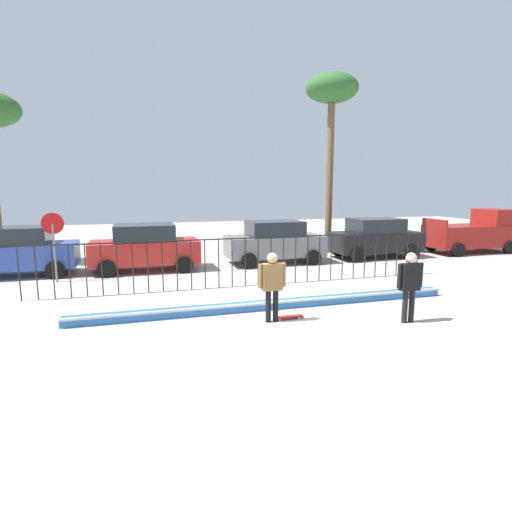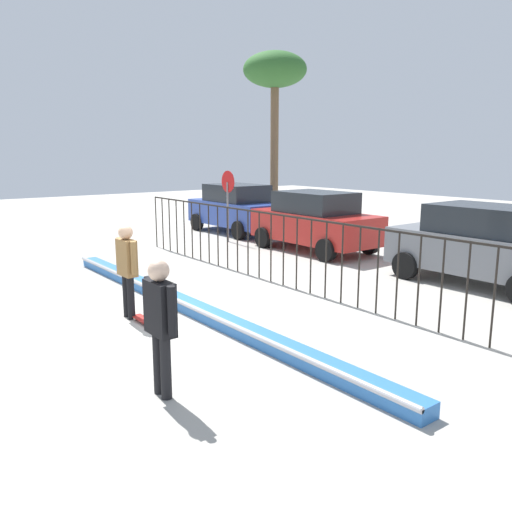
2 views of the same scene
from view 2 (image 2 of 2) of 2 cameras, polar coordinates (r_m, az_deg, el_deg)
ground_plane at (r=10.11m, az=-10.96°, el=-6.77°), size 60.00×60.00×0.00m
bowl_coping_ledge at (r=10.40m, az=-7.42°, el=-5.45°), size 11.00×0.40×0.27m
perimeter_fence at (r=11.84m, az=4.52°, el=1.27°), size 14.04×0.04×1.69m
skateboarder at (r=10.00m, az=-14.00°, el=-0.74°), size 0.72×0.27×1.79m
skateboard at (r=9.86m, az=-12.15°, el=-6.92°), size 0.80×0.20×0.07m
camera_operator at (r=6.67m, az=-10.49°, el=-6.48°), size 0.73×0.27×1.80m
parked_car_blue at (r=20.52m, az=-2.14°, el=5.29°), size 4.30×2.12×1.90m
parked_car_red at (r=16.69m, az=6.49°, el=3.86°), size 4.30×2.12×1.90m
parked_car_gray at (r=13.37m, az=23.73°, el=1.16°), size 4.30×2.12×1.90m
stop_sign at (r=18.31m, az=-3.12°, el=6.59°), size 0.76×0.07×2.50m
palm_tree_short at (r=23.64m, az=2.09°, el=19.27°), size 2.75×2.75×7.39m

